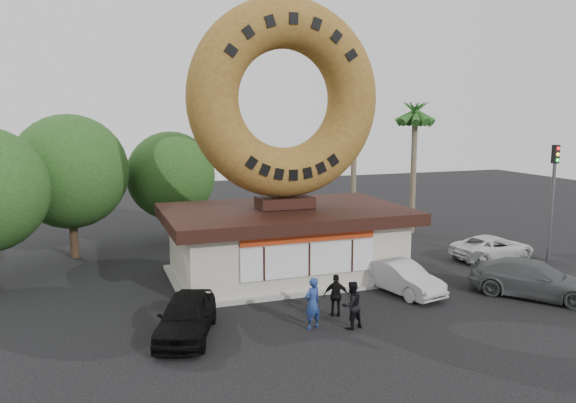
% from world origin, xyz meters
% --- Properties ---
extents(ground, '(90.00, 90.00, 0.00)m').
position_xyz_m(ground, '(0.00, 0.00, 0.00)').
color(ground, black).
rests_on(ground, ground).
extents(donut_shop, '(11.20, 7.20, 3.80)m').
position_xyz_m(donut_shop, '(0.00, 5.98, 1.77)').
color(donut_shop, beige).
rests_on(donut_shop, ground).
extents(giant_donut, '(9.02, 2.30, 9.02)m').
position_xyz_m(giant_donut, '(0.00, 6.00, 8.31)').
color(giant_donut, olive).
rests_on(giant_donut, donut_shop).
extents(tree_west, '(6.00, 6.00, 7.65)m').
position_xyz_m(tree_west, '(-9.50, 13.00, 4.64)').
color(tree_west, '#473321').
rests_on(tree_west, ground).
extents(tree_mid, '(5.20, 5.20, 6.63)m').
position_xyz_m(tree_mid, '(-4.00, 15.00, 4.02)').
color(tree_mid, '#473321').
rests_on(tree_mid, ground).
extents(palm_near, '(2.60, 2.60, 9.75)m').
position_xyz_m(palm_near, '(7.50, 14.00, 8.41)').
color(palm_near, '#726651').
rests_on(palm_near, ground).
extents(palm_far, '(2.60, 2.60, 8.75)m').
position_xyz_m(palm_far, '(11.00, 12.50, 7.48)').
color(palm_far, '#726651').
rests_on(palm_far, ground).
extents(street_lamp, '(2.11, 0.20, 8.00)m').
position_xyz_m(street_lamp, '(-1.86, 16.00, 4.48)').
color(street_lamp, '#59595E').
rests_on(street_lamp, ground).
extents(traffic_signal, '(0.30, 0.38, 6.07)m').
position_xyz_m(traffic_signal, '(14.00, 3.99, 3.87)').
color(traffic_signal, '#59595E').
rests_on(traffic_signal, ground).
extents(person_left, '(0.80, 0.65, 1.89)m').
position_xyz_m(person_left, '(-1.27, -0.61, 0.94)').
color(person_left, navy).
rests_on(person_left, ground).
extents(person_center, '(0.97, 0.83, 1.74)m').
position_xyz_m(person_center, '(0.05, -1.06, 0.87)').
color(person_center, black).
rests_on(person_center, ground).
extents(person_right, '(1.05, 0.75, 1.65)m').
position_xyz_m(person_right, '(0.03, 0.21, 0.82)').
color(person_right, black).
rests_on(person_right, ground).
extents(car_black, '(3.09, 4.64, 1.47)m').
position_xyz_m(car_black, '(-5.67, 0.17, 0.73)').
color(car_black, black).
rests_on(car_black, ground).
extents(car_silver, '(2.29, 4.31, 1.35)m').
position_xyz_m(car_silver, '(3.88, 1.88, 0.67)').
color(car_silver, '#A8A7AC').
rests_on(car_silver, ground).
extents(car_grey, '(4.93, 5.41, 1.52)m').
position_xyz_m(car_grey, '(8.84, -0.45, 0.76)').
color(car_grey, '#545759').
rests_on(car_grey, ground).
extents(car_white, '(4.82, 2.63, 1.28)m').
position_xyz_m(car_white, '(11.37, 5.16, 0.64)').
color(car_white, silver).
rests_on(car_white, ground).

